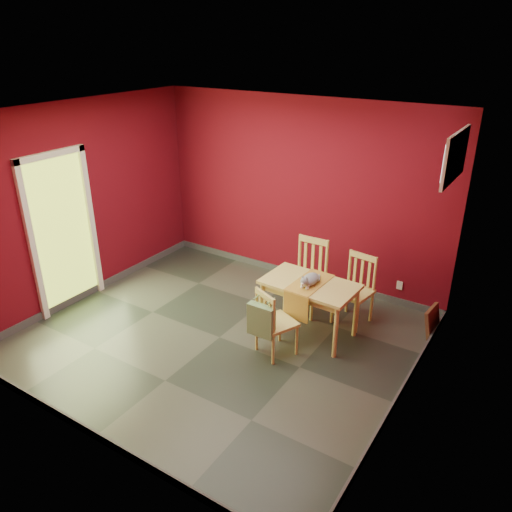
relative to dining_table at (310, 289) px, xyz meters
The scene contains 13 objects.
ground 1.27m from the dining_table, 141.60° to the right, with size 4.50×4.50×0.00m, color #2D342D.
room_shell 1.25m from the dining_table, 141.60° to the right, with size 4.50×4.50×4.50m.
doorway 3.32m from the dining_table, 160.63° to the right, with size 0.06×1.01×2.13m.
window 2.22m from the dining_table, 12.93° to the left, with size 0.05×0.90×0.50m.
outlet_plate 1.52m from the dining_table, 60.63° to the left, with size 0.08×0.01×0.12m, color silver.
dining_table is the anchor object (origin of this frame).
table_runner 0.12m from the dining_table, 90.00° to the right, with size 0.36×0.70×0.35m.
chair_far_left 0.62m from the dining_table, 119.44° to the left, with size 0.47×0.47×1.00m.
chair_far_right 0.70m from the dining_table, 57.74° to the left, with size 0.48×0.48×0.91m.
chair_near 0.65m from the dining_table, 102.68° to the right, with size 0.52×0.52×0.84m.
tote_bag 0.83m from the dining_table, 103.21° to the right, with size 0.32×0.19×0.45m.
cat 0.18m from the dining_table, 59.51° to the right, with size 0.19×0.36×0.18m, color slate, non-canonical shape.
picture_frame 1.61m from the dining_table, 31.33° to the left, with size 0.16×0.38×0.37m.
Camera 1 is at (3.20, -4.16, 3.48)m, focal length 35.00 mm.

